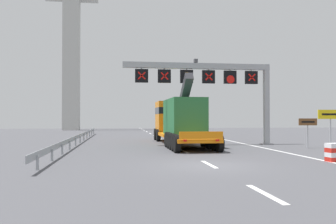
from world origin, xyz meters
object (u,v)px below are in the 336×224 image
heavy_haul_truck_orange (178,120)px  bridge_pylon_distant (72,20)px  overhead_lane_gantry (213,79)px  tourist_info_sign_brown (308,126)px  exit_sign_yellow (331,119)px

heavy_haul_truck_orange → bridge_pylon_distant: bridge_pylon_distant is taller
heavy_haul_truck_orange → overhead_lane_gantry: bearing=-33.5°
tourist_info_sign_brown → bridge_pylon_distant: size_ratio=0.06×
overhead_lane_gantry → tourist_info_sign_brown: overhead_lane_gantry is taller
heavy_haul_truck_orange → tourist_info_sign_brown: size_ratio=6.73×
tourist_info_sign_brown → bridge_pylon_distant: bearing=118.5°
overhead_lane_gantry → bridge_pylon_distant: size_ratio=0.32×
tourist_info_sign_brown → overhead_lane_gantry: bearing=147.4°
heavy_haul_truck_orange → exit_sign_yellow: bearing=-43.6°
overhead_lane_gantry → bridge_pylon_distant: bridge_pylon_distant is taller
exit_sign_yellow → bridge_pylon_distant: (-21.51, 42.02, 16.97)m
overhead_lane_gantry → heavy_haul_truck_orange: bearing=146.5°
overhead_lane_gantry → heavy_haul_truck_orange: (-2.51, 1.66, -3.24)m
heavy_haul_truck_orange → exit_sign_yellow: heavy_haul_truck_orange is taller
overhead_lane_gantry → heavy_haul_truck_orange: overhead_lane_gantry is taller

